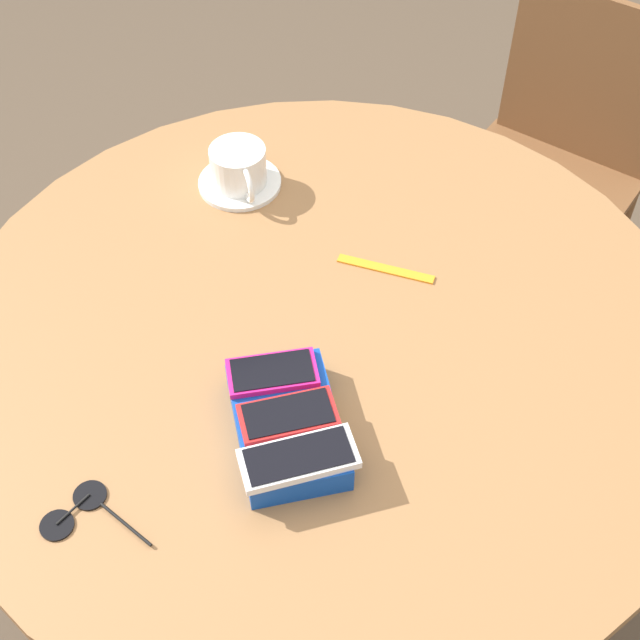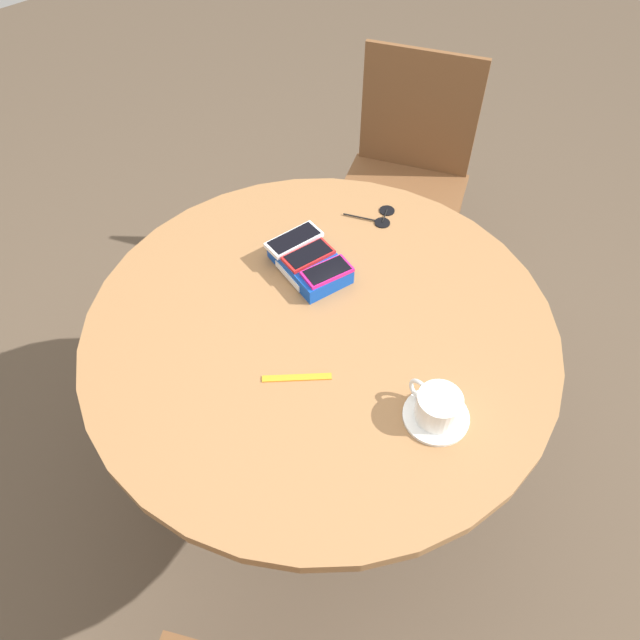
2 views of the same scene
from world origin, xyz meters
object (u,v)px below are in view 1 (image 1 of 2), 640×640
at_px(saucer, 240,183).
at_px(round_table, 320,374).
at_px(phone_box, 287,425).
at_px(phone_magenta, 272,372).
at_px(lanyard_strap, 386,269).
at_px(coffee_cup, 239,166).
at_px(phone_red, 288,415).
at_px(chair_far_side, 544,181).
at_px(sunglasses, 80,512).
at_px(phone_white, 299,458).

bearing_deg(saucer, round_table, -177.07).
relative_size(phone_box, phone_magenta, 1.68).
bearing_deg(lanyard_strap, coffee_cup, 30.15).
distance_m(phone_red, lanyard_strap, 0.33).
bearing_deg(phone_red, chair_far_side, -51.14).
height_order(saucer, sunglasses, saucer).
height_order(phone_white, lanyard_strap, phone_white).
xyz_separation_m(round_table, phone_red, (-0.16, 0.10, 0.15)).
height_order(phone_red, chair_far_side, phone_red).
height_order(lanyard_strap, sunglasses, sunglasses).
bearing_deg(saucer, phone_red, 170.58).
bearing_deg(saucer, sunglasses, 145.23).
bearing_deg(phone_red, sunglasses, 93.60).
relative_size(phone_red, lanyard_strap, 0.85).
bearing_deg(phone_magenta, phone_white, 175.50).
bearing_deg(lanyard_strap, chair_far_side, -53.91).
xyz_separation_m(phone_red, saucer, (0.50, -0.08, -0.04)).
bearing_deg(phone_box, coffee_cup, -9.59).
bearing_deg(phone_white, phone_box, -6.56).
bearing_deg(phone_white, phone_red, -7.39).
bearing_deg(phone_box, phone_red, -170.96).
relative_size(lanyard_strap, chair_far_side, 0.18).
relative_size(saucer, sunglasses, 1.11).
relative_size(phone_box, sunglasses, 1.73).
relative_size(round_table, coffee_cup, 8.74).
bearing_deg(lanyard_strap, phone_red, 134.97).
bearing_deg(chair_far_side, phone_red, 128.86).
relative_size(round_table, phone_magenta, 8.68).
bearing_deg(lanyard_strap, phone_box, 134.48).
bearing_deg(phone_magenta, saucer, -10.66).
distance_m(phone_white, lanyard_strap, 0.39).
distance_m(phone_white, phone_magenta, 0.14).
height_order(round_table, phone_white, phone_white).
bearing_deg(round_table, saucer, 2.93).
height_order(round_table, chair_far_side, chair_far_side).
bearing_deg(round_table, coffee_cup, 2.96).
bearing_deg(chair_far_side, phone_box, 128.70).
height_order(phone_red, lanyard_strap, phone_red).
bearing_deg(saucer, chair_far_side, -77.42).
distance_m(sunglasses, chair_far_side, 1.33).
bearing_deg(phone_red, lanyard_strap, -45.03).
height_order(phone_red, sunglasses, phone_red).
distance_m(phone_box, lanyard_strap, 0.33).
height_order(round_table, sunglasses, sunglasses).
bearing_deg(lanyard_strap, phone_white, 140.91).
height_order(phone_red, phone_magenta, same).
bearing_deg(phone_box, lanyard_strap, -45.52).
height_order(phone_white, coffee_cup, coffee_cup).
bearing_deg(phone_box, sunglasses, 94.33).
relative_size(phone_red, coffee_cup, 1.02).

